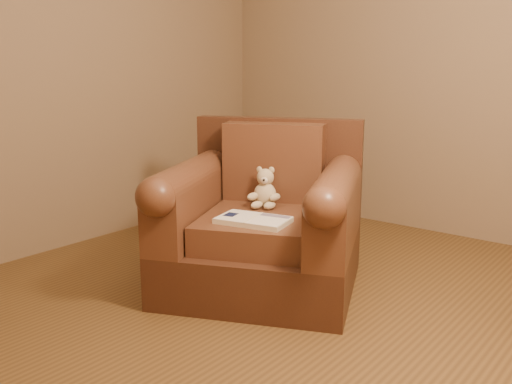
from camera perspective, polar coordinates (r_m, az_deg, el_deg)
The scene contains 4 objects.
floor at distance 3.10m, azimuth 3.72°, elevation -12.38°, with size 4.00×4.00×0.00m, color brown.
armchair at distance 3.40m, azimuth 0.76°, elevation -3.24°, with size 1.40×1.38×0.97m.
teddy_bear at distance 3.45m, azimuth 0.89°, elevation 0.07°, with size 0.18×0.21×0.25m.
guidebook at distance 3.11m, azimuth -0.28°, elevation -2.83°, with size 0.42×0.31×0.03m.
Camera 1 is at (1.58, -2.31, 1.32)m, focal length 40.00 mm.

